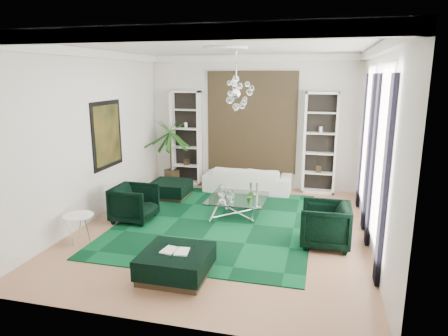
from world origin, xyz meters
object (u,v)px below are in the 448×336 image
(coffee_table, at_px, (238,207))
(ottoman_front, at_px, (176,264))
(armchair_left, at_px, (134,203))
(armchair_right, at_px, (325,225))
(palm, at_px, (171,142))
(side_table, at_px, (79,229))
(ottoman_side, at_px, (170,190))
(sofa, at_px, (248,179))

(coffee_table, relative_size, ottoman_front, 1.22)
(armchair_left, height_order, armchair_right, armchair_right)
(palm, bearing_deg, armchair_right, -37.96)
(palm, bearing_deg, ottoman_front, -68.09)
(armchair_left, height_order, side_table, armchair_left)
(palm, bearing_deg, coffee_table, -42.44)
(armchair_left, xyz_separation_m, ottoman_side, (0.14, 1.85, -0.19))
(armchair_left, relative_size, palm, 0.35)
(ottoman_front, distance_m, palm, 5.89)
(armchair_right, bearing_deg, ottoman_side, -118.52)
(coffee_table, bearing_deg, armchair_right, -31.28)
(armchair_left, distance_m, side_table, 1.48)
(coffee_table, bearing_deg, ottoman_front, -97.23)
(sofa, distance_m, ottoman_front, 5.14)
(coffee_table, bearing_deg, side_table, -140.60)
(sofa, xyz_separation_m, coffee_table, (0.16, -2.09, -0.13))
(coffee_table, xyz_separation_m, side_table, (-2.72, -2.23, 0.05))
(armchair_right, height_order, ottoman_front, armchair_right)
(armchair_right, height_order, side_table, armchair_right)
(coffee_table, height_order, palm, palm)
(armchair_right, distance_m, ottoman_front, 3.00)
(armchair_right, height_order, palm, palm)
(armchair_right, bearing_deg, side_table, -77.67)
(ottoman_side, relative_size, side_table, 1.70)
(sofa, bearing_deg, palm, -5.72)
(armchair_left, height_order, coffee_table, armchair_left)
(armchair_left, distance_m, palm, 3.31)
(sofa, height_order, palm, palm)
(armchair_right, distance_m, ottoman_side, 4.62)
(ottoman_front, bearing_deg, side_table, 160.84)
(armchair_left, bearing_deg, armchair_right, -94.89)
(armchair_right, relative_size, palm, 0.36)
(armchair_left, relative_size, ottoman_front, 0.83)
(sofa, bearing_deg, armchair_left, 54.93)
(armchair_left, bearing_deg, side_table, 160.10)
(palm, bearing_deg, armchair_left, -84.04)
(ottoman_side, height_order, side_table, side_table)
(armchair_right, relative_size, coffee_table, 0.71)
(armchair_left, relative_size, coffee_table, 0.68)
(side_table, bearing_deg, palm, 87.86)
(palm, bearing_deg, side_table, -92.14)
(sofa, height_order, ottoman_front, sofa)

